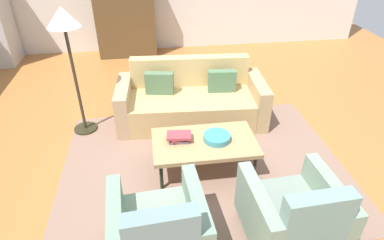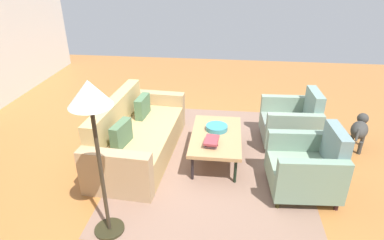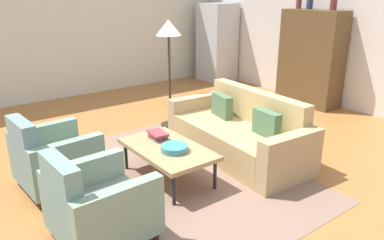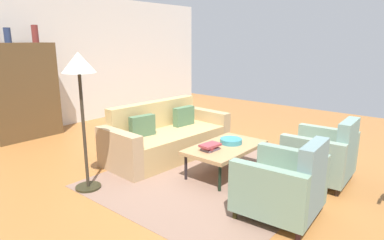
{
  "view_description": "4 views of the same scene",
  "coord_description": "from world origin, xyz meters",
  "views": [
    {
      "loc": [
        -0.57,
        -3.49,
        2.63
      ],
      "look_at": [
        -0.1,
        -0.2,
        0.5
      ],
      "focal_mm": 30.41,
      "sensor_mm": 36.0,
      "label": 1
    },
    {
      "loc": [
        -4.06,
        -0.64,
        2.66
      ],
      "look_at": [
        0.21,
        -0.15,
        0.51
      ],
      "focal_mm": 30.63,
      "sensor_mm": 36.0,
      "label": 2
    },
    {
      "loc": [
        3.4,
        -2.72,
        2.15
      ],
      "look_at": [
        0.03,
        -0.18,
        0.68
      ],
      "focal_mm": 35.12,
      "sensor_mm": 36.0,
      "label": 3
    },
    {
      "loc": [
        -3.71,
        -2.99,
        1.87
      ],
      "look_at": [
        -0.06,
        0.04,
        0.71
      ],
      "focal_mm": 31.07,
      "sensor_mm": 36.0,
      "label": 4
    }
  ],
  "objects": [
    {
      "name": "cabinet",
      "position": [
        -0.97,
        3.45,
        0.9
      ],
      "size": [
        1.2,
        0.51,
        1.8
      ],
      "color": "brown",
      "rests_on": "ground"
    },
    {
      "name": "armchair_left",
      "position": [
        -0.59,
        -1.68,
        0.34
      ],
      "size": [
        0.85,
        0.85,
        0.88
      ],
      "rotation": [
        0.0,
        0.0,
        0.07
      ],
      "color": "#2F2D12",
      "rests_on": "ground"
    },
    {
      "name": "wall_back",
      "position": [
        0.0,
        3.79,
        1.4
      ],
      "size": [
        8.72,
        0.12,
        2.8
      ],
      "primitive_type": "cube",
      "color": "silver",
      "rests_on": "ground"
    },
    {
      "name": "floor_lamp",
      "position": [
        -1.53,
        0.55,
        1.44
      ],
      "size": [
        0.4,
        0.4,
        1.72
      ],
      "color": "#292716",
      "rests_on": "ground"
    },
    {
      "name": "coffee_table",
      "position": [
        0.0,
        -0.52,
        0.37
      ],
      "size": [
        1.2,
        0.7,
        0.41
      ],
      "color": "black",
      "rests_on": "ground"
    },
    {
      "name": "vase_small",
      "position": [
        -0.62,
        3.44,
        1.96
      ],
      "size": [
        0.12,
        0.12,
        0.32
      ],
      "primitive_type": "cylinder",
      "color": "maroon",
      "rests_on": "cabinet"
    },
    {
      "name": "armchair_right",
      "position": [
        0.61,
        -1.68,
        0.34
      ],
      "size": [
        0.84,
        0.84,
        0.88
      ],
      "rotation": [
        0.0,
        0.0,
        0.05
      ],
      "color": "#34231B",
      "rests_on": "ground"
    },
    {
      "name": "book_stack",
      "position": [
        -0.29,
        -0.47,
        0.46
      ],
      "size": [
        0.3,
        0.2,
        0.09
      ],
      "color": "#604F5F",
      "rests_on": "coffee_table"
    },
    {
      "name": "ground_plane",
      "position": [
        0.0,
        0.0,
        0.0
      ],
      "size": [
        10.47,
        10.47,
        0.0
      ],
      "primitive_type": "plane",
      "color": "#A66833"
    },
    {
      "name": "couch",
      "position": [
        0.01,
        0.67,
        0.29
      ],
      "size": [
        2.15,
        1.03,
        0.86
      ],
      "rotation": [
        0.0,
        0.0,
        3.08
      ],
      "color": "tan",
      "rests_on": "ground"
    },
    {
      "name": "area_rug",
      "position": [
        0.0,
        -0.47,
        0.0
      ],
      "size": [
        3.4,
        2.6,
        0.01
      ],
      "primitive_type": "cube",
      "color": "#836554",
      "rests_on": "ground"
    },
    {
      "name": "fruit_bowl",
      "position": [
        0.14,
        -0.52,
        0.44
      ],
      "size": [
        0.31,
        0.31,
        0.07
      ],
      "primitive_type": "cylinder",
      "color": "teal",
      "rests_on": "coffee_table"
    },
    {
      "name": "vase_round",
      "position": [
        -1.12,
        3.44,
        1.93
      ],
      "size": [
        0.12,
        0.12,
        0.26
      ],
      "primitive_type": "cylinder",
      "color": "navy",
      "rests_on": "cabinet"
    }
  ]
}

